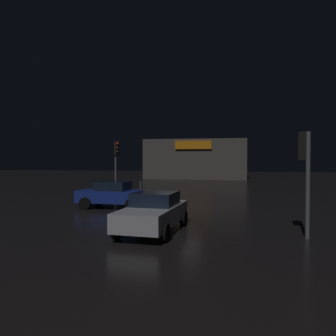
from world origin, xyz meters
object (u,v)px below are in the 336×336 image
object	(u,v)px
store_building	(196,159)
car_near	(114,194)
traffic_signal_opposite	(116,157)
car_far	(154,212)
traffic_signal_main	(305,164)

from	to	relation	value
store_building	car_near	xyz separation A→B (m)	(-1.45, -31.41, -2.05)
traffic_signal_opposite	car_far	world-z (taller)	traffic_signal_opposite
car_near	car_far	world-z (taller)	car_near
store_building	car_near	size ratio (longest dim) A/B	3.45
store_building	traffic_signal_main	world-z (taller)	store_building
traffic_signal_main	car_near	size ratio (longest dim) A/B	0.90
car_near	car_far	distance (m)	6.70
traffic_signal_main	car_far	distance (m)	5.84
traffic_signal_opposite	car_near	world-z (taller)	traffic_signal_opposite
store_building	traffic_signal_opposite	world-z (taller)	store_building
store_building	car_far	world-z (taller)	store_building
car_far	traffic_signal_main	bearing A→B (deg)	-0.30
car_far	traffic_signal_opposite	bearing A→B (deg)	115.90
traffic_signal_opposite	car_near	size ratio (longest dim) A/B	1.01
car_far	car_near	bearing A→B (deg)	123.34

